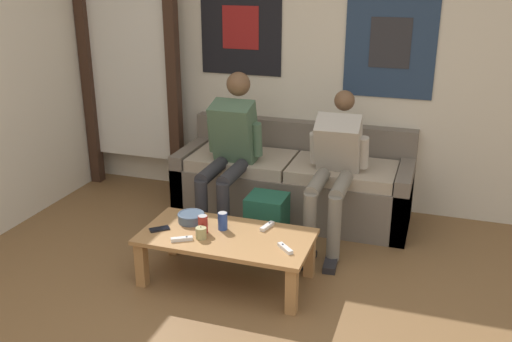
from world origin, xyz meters
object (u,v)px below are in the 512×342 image
Objects in this scene: drink_can_blue at (223,221)px; cell_phone at (160,229)px; person_seated_adult at (230,147)px; person_seated_teen at (335,164)px; backpack at (266,223)px; game_controller_far_center at (285,248)px; game_controller_near_right at (267,226)px; ceramic_bowl at (191,217)px; drink_can_red at (203,224)px; coffee_table at (226,242)px; pillar_candle at (201,233)px; game_controller_near_left at (182,239)px; couch at (293,183)px.

drink_can_blue reaches higher than cell_phone.
person_seated_teen is at bearing 0.84° from person_seated_adult.
person_seated_adult is 0.70m from backpack.
person_seated_teen is at bearing 43.01° from cell_phone.
game_controller_near_right is at bearing 127.13° from game_controller_far_center.
ceramic_bowl is 1.55× the size of drink_can_red.
person_seated_teen is 0.69m from backpack.
cell_phone is at bearing -99.84° from person_seated_adult.
ceramic_bowl is 0.24m from cell_phone.
coffee_table is at bearing 169.16° from game_controller_far_center.
person_seated_adult is 0.93m from drink_can_red.
ceramic_bowl reaches higher than coffee_table.
backpack reaches higher than game_controller_near_right.
cell_phone is (-0.32, 0.03, -0.03)m from pillar_candle.
drink_can_blue is 0.44m from cell_phone.
pillar_candle is 0.70× the size of game_controller_far_center.
drink_can_red reaches higher than game_controller_far_center.
drink_can_blue reaches higher than backpack.
game_controller_near_left is at bearing -144.86° from coffee_table.
backpack is 3.31× the size of game_controller_far_center.
ceramic_bowl is at bearing -138.53° from person_seated_teen.
game_controller_near_left is at bearing -142.71° from game_controller_near_right.
game_controller_far_center is at bearing -97.06° from person_seated_teen.
couch reaches higher than pillar_candle.
drink_can_red reaches higher than cell_phone.
person_seated_teen is 0.81m from game_controller_near_right.
couch is 1.19m from drink_can_blue.
person_seated_adult reaches higher than game_controller_near_right.
pillar_candle is at bearing 34.29° from game_controller_near_left.
person_seated_adult is 1.09m from game_controller_near_left.
couch is 22.20× the size of pillar_candle.
couch reaches higher than game_controller_far_center.
person_seated_teen is 1.18m from ceramic_bowl.
coffee_table is at bearing 8.90° from cell_phone.
game_controller_near_left is (-0.39, -1.41, 0.08)m from couch.
person_seated_adult is 8.83× the size of game_controller_near_left.
couch reaches higher than backpack.
pillar_candle is at bearing -75.15° from drink_can_red.
person_seated_adult is 13.93× the size of pillar_candle.
person_seated_teen is at bearing 82.94° from game_controller_far_center.
ceramic_bowl is at bearing 50.37° from cell_phone.
game_controller_far_center is at bearing -6.43° from drink_can_red.
backpack reaches higher than ceramic_bowl.
backpack is (0.41, -0.31, -0.48)m from person_seated_adult.
person_seated_teen is 2.70× the size of backpack.
couch is 13.45× the size of game_controller_near_right.
backpack is at bearing 46.78° from ceramic_bowl.
game_controller_near_right is (0.23, 0.19, 0.07)m from coffee_table.
game_controller_near_right is at bearing -85.11° from couch.
ceramic_bowl is 1.30× the size of game_controller_near_right.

